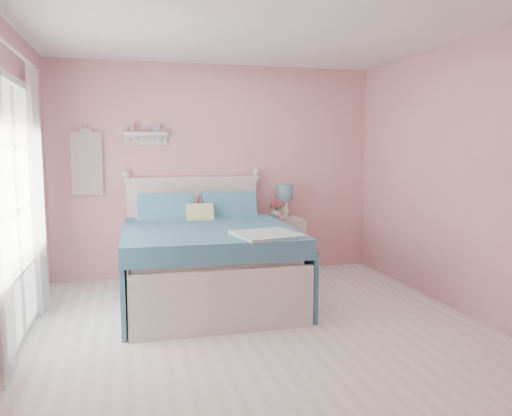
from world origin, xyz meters
name	(u,v)px	position (x,y,z in m)	size (l,w,h in m)	color
floor	(265,336)	(0.00, 0.00, 0.00)	(4.50, 4.50, 0.00)	silver
room_shell	(266,148)	(0.00, 0.00, 1.58)	(4.50, 4.50, 4.50)	pink
bed	(206,260)	(-0.32, 1.18, 0.41)	(1.71, 2.14, 1.23)	silver
nightstand	(282,246)	(0.77, 1.99, 0.36)	(0.49, 0.48, 0.71)	beige
table_lamp	(285,195)	(0.82, 2.06, 1.00)	(0.21, 0.21, 0.41)	white
vase	(276,213)	(0.68, 2.00, 0.78)	(0.14, 0.14, 0.15)	silver
teacup	(281,217)	(0.70, 1.82, 0.74)	(0.09, 0.09, 0.07)	pink
roses	(276,204)	(0.68, 1.99, 0.89)	(0.14, 0.11, 0.12)	#DD4B61
wall_shelf	(146,135)	(-0.88, 2.19, 1.73)	(0.50, 0.15, 0.25)	silver
hanging_dress	(87,164)	(-1.55, 2.18, 1.40)	(0.34, 0.03, 0.72)	white
french_door	(16,212)	(-1.97, 0.40, 1.07)	(0.04, 1.32, 2.16)	silver
curtain_far	(38,191)	(-1.92, 1.14, 1.18)	(0.04, 0.40, 2.32)	white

